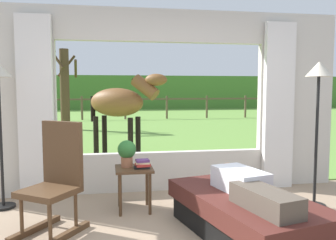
{
  "coord_description": "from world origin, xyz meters",
  "views": [
    {
      "loc": [
        -0.75,
        -2.64,
        1.45
      ],
      "look_at": [
        0.0,
        1.8,
        1.05
      ],
      "focal_mm": 37.42,
      "sensor_mm": 36.0,
      "label": 1
    }
  ],
  "objects_px": {
    "book_stack": "(142,164)",
    "horse": "(120,103)",
    "side_table": "(134,175)",
    "floor_lamp_right": "(318,90)",
    "recliner_sofa": "(245,215)",
    "reclining_person": "(247,186)",
    "rocking_chair": "(56,179)",
    "potted_plant": "(127,152)",
    "pasture_tree": "(64,85)"
  },
  "relations": [
    {
      "from": "horse",
      "to": "potted_plant",
      "type": "bearing_deg",
      "value": 32.73
    },
    {
      "from": "reclining_person",
      "to": "horse",
      "type": "relative_size",
      "value": 0.82
    },
    {
      "from": "reclining_person",
      "to": "side_table",
      "type": "relative_size",
      "value": 2.74
    },
    {
      "from": "reclining_person",
      "to": "pasture_tree",
      "type": "distance_m",
      "value": 10.16
    },
    {
      "from": "floor_lamp_right",
      "to": "pasture_tree",
      "type": "distance_m",
      "value": 9.83
    },
    {
      "from": "horse",
      "to": "pasture_tree",
      "type": "xyz_separation_m",
      "value": [
        -1.79,
        5.43,
        0.43
      ]
    },
    {
      "from": "pasture_tree",
      "to": "rocking_chair",
      "type": "bearing_deg",
      "value": -83.66
    },
    {
      "from": "floor_lamp_right",
      "to": "horse",
      "type": "distance_m",
      "value": 4.2
    },
    {
      "from": "rocking_chair",
      "to": "pasture_tree",
      "type": "xyz_separation_m",
      "value": [
        -1.02,
        9.2,
        1.04
      ]
    },
    {
      "from": "recliner_sofa",
      "to": "reclining_person",
      "type": "height_order",
      "value": "reclining_person"
    },
    {
      "from": "rocking_chair",
      "to": "pasture_tree",
      "type": "distance_m",
      "value": 9.32
    },
    {
      "from": "book_stack",
      "to": "horse",
      "type": "distance_m",
      "value": 3.4
    },
    {
      "from": "rocking_chair",
      "to": "horse",
      "type": "distance_m",
      "value": 3.9
    },
    {
      "from": "book_stack",
      "to": "horse",
      "type": "xyz_separation_m",
      "value": [
        -0.15,
        3.34,
        0.58
      ]
    },
    {
      "from": "reclining_person",
      "to": "side_table",
      "type": "height_order",
      "value": "reclining_person"
    },
    {
      "from": "recliner_sofa",
      "to": "reclining_person",
      "type": "xyz_separation_m",
      "value": [
        -0.0,
        -0.05,
        0.3
      ]
    },
    {
      "from": "reclining_person",
      "to": "rocking_chair",
      "type": "distance_m",
      "value": 1.91
    },
    {
      "from": "reclining_person",
      "to": "book_stack",
      "type": "height_order",
      "value": "reclining_person"
    },
    {
      "from": "book_stack",
      "to": "floor_lamp_right",
      "type": "bearing_deg",
      "value": -5.06
    },
    {
      "from": "side_table",
      "to": "potted_plant",
      "type": "distance_m",
      "value": 0.29
    },
    {
      "from": "pasture_tree",
      "to": "floor_lamp_right",
      "type": "bearing_deg",
      "value": -65.68
    },
    {
      "from": "book_stack",
      "to": "horse",
      "type": "relative_size",
      "value": 0.11
    },
    {
      "from": "rocking_chair",
      "to": "reclining_person",
      "type": "bearing_deg",
      "value": 19.39
    },
    {
      "from": "recliner_sofa",
      "to": "reclining_person",
      "type": "relative_size",
      "value": 1.31
    },
    {
      "from": "rocking_chair",
      "to": "horse",
      "type": "xyz_separation_m",
      "value": [
        0.77,
        3.78,
        0.61
      ]
    },
    {
      "from": "reclining_person",
      "to": "floor_lamp_right",
      "type": "distance_m",
      "value": 1.67
    },
    {
      "from": "floor_lamp_right",
      "to": "reclining_person",
      "type": "bearing_deg",
      "value": -147.92
    },
    {
      "from": "reclining_person",
      "to": "book_stack",
      "type": "bearing_deg",
      "value": 121.02
    },
    {
      "from": "potted_plant",
      "to": "pasture_tree",
      "type": "xyz_separation_m",
      "value": [
        -1.77,
        8.65,
        0.88
      ]
    },
    {
      "from": "potted_plant",
      "to": "pasture_tree",
      "type": "bearing_deg",
      "value": 101.54
    },
    {
      "from": "book_stack",
      "to": "potted_plant",
      "type": "bearing_deg",
      "value": 146.68
    },
    {
      "from": "pasture_tree",
      "to": "reclining_person",
      "type": "bearing_deg",
      "value": -73.54
    },
    {
      "from": "recliner_sofa",
      "to": "reclining_person",
      "type": "bearing_deg",
      "value": -103.83
    },
    {
      "from": "side_table",
      "to": "recliner_sofa",
      "type": "bearing_deg",
      "value": -42.54
    },
    {
      "from": "reclining_person",
      "to": "floor_lamp_right",
      "type": "bearing_deg",
      "value": 18.25
    },
    {
      "from": "recliner_sofa",
      "to": "side_table",
      "type": "distance_m",
      "value": 1.4
    },
    {
      "from": "pasture_tree",
      "to": "horse",
      "type": "bearing_deg",
      "value": -71.74
    },
    {
      "from": "reclining_person",
      "to": "pasture_tree",
      "type": "xyz_separation_m",
      "value": [
        -2.86,
        9.69,
        1.06
      ]
    },
    {
      "from": "potted_plant",
      "to": "horse",
      "type": "relative_size",
      "value": 0.18
    },
    {
      "from": "recliner_sofa",
      "to": "book_stack",
      "type": "relative_size",
      "value": 9.71
    },
    {
      "from": "potted_plant",
      "to": "floor_lamp_right",
      "type": "distance_m",
      "value": 2.41
    },
    {
      "from": "reclining_person",
      "to": "floor_lamp_right",
      "type": "relative_size",
      "value": 0.8
    },
    {
      "from": "recliner_sofa",
      "to": "side_table",
      "type": "bearing_deg",
      "value": 123.63
    },
    {
      "from": "reclining_person",
      "to": "side_table",
      "type": "bearing_deg",
      "value": 122.17
    },
    {
      "from": "rocking_chair",
      "to": "floor_lamp_right",
      "type": "distance_m",
      "value": 3.16
    },
    {
      "from": "side_table",
      "to": "book_stack",
      "type": "relative_size",
      "value": 2.71
    },
    {
      "from": "floor_lamp_right",
      "to": "pasture_tree",
      "type": "xyz_separation_m",
      "value": [
        -4.05,
        8.95,
        0.15
      ]
    },
    {
      "from": "side_table",
      "to": "pasture_tree",
      "type": "xyz_separation_m",
      "value": [
        -1.85,
        8.71,
        1.15
      ]
    },
    {
      "from": "reclining_person",
      "to": "rocking_chair",
      "type": "xyz_separation_m",
      "value": [
        -1.84,
        0.49,
        0.02
      ]
    },
    {
      "from": "potted_plant",
      "to": "rocking_chair",
      "type": "bearing_deg",
      "value": -143.49
    }
  ]
}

